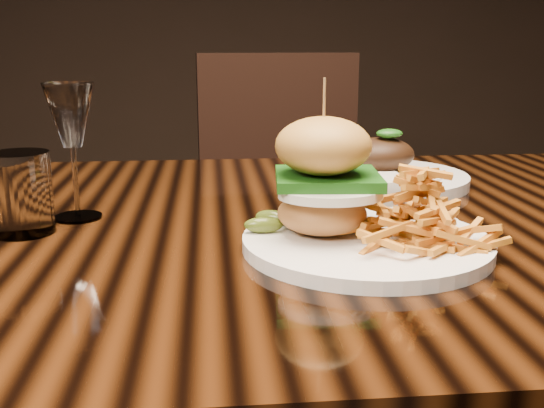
{
  "coord_description": "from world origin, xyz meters",
  "views": [
    {
      "loc": [
        -0.09,
        -0.82,
        0.98
      ],
      "look_at": [
        -0.03,
        -0.16,
        0.81
      ],
      "focal_mm": 42.0,
      "sensor_mm": 36.0,
      "label": 1
    }
  ],
  "objects": [
    {
      "name": "burger_plate",
      "position": [
        0.08,
        -0.14,
        0.8
      ],
      "size": [
        0.28,
        0.28,
        0.19
      ],
      "rotation": [
        0.0,
        0.0,
        -0.3
      ],
      "color": "white",
      "rests_on": "dining_table"
    },
    {
      "name": "ramekin",
      "position": [
        0.15,
        0.07,
        0.77
      ],
      "size": [
        0.1,
        0.1,
        0.04
      ],
      "primitive_type": "cube",
      "rotation": [
        0.0,
        0.0,
        0.35
      ],
      "color": "white",
      "rests_on": "dining_table"
    },
    {
      "name": "side_saucer",
      "position": [
        0.16,
        -0.06,
        0.76
      ],
      "size": [
        0.13,
        0.13,
        0.02
      ],
      "rotation": [
        0.0,
        0.0,
        0.2
      ],
      "color": "white",
      "rests_on": "dining_table"
    },
    {
      "name": "dining_table",
      "position": [
        0.0,
        0.0,
        0.67
      ],
      "size": [
        1.6,
        0.9,
        0.75
      ],
      "color": "black",
      "rests_on": "ground"
    },
    {
      "name": "wine_glass",
      "position": [
        -0.27,
        0.02,
        0.88
      ],
      "size": [
        0.07,
        0.07,
        0.18
      ],
      "color": "white",
      "rests_on": "dining_table"
    },
    {
      "name": "chair_far",
      "position": [
        0.12,
        0.89,
        0.54
      ],
      "size": [
        0.49,
        0.5,
        0.95
      ],
      "rotation": [
        0.0,
        0.0,
        0.08
      ],
      "color": "black",
      "rests_on": "ground"
    },
    {
      "name": "far_dish",
      "position": [
        0.19,
        0.19,
        0.77
      ],
      "size": [
        0.29,
        0.29,
        0.09
      ],
      "rotation": [
        0.0,
        0.0,
        0.06
      ],
      "color": "white",
      "rests_on": "dining_table"
    },
    {
      "name": "water_tumbler",
      "position": [
        -0.32,
        -0.04,
        0.8
      ],
      "size": [
        0.07,
        0.07,
        0.1
      ],
      "primitive_type": "cylinder",
      "color": "white",
      "rests_on": "dining_table"
    }
  ]
}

